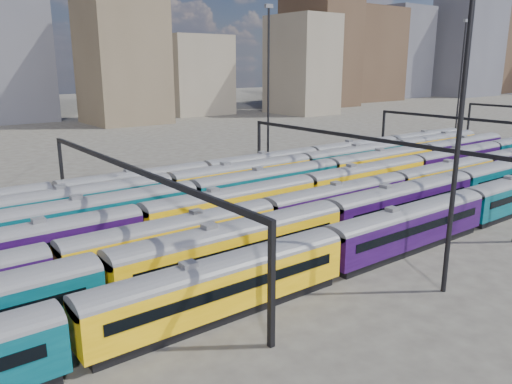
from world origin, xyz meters
TOP-DOWN VIEW (x-y plane):
  - ground at (0.00, 0.00)m, footprint 500.00×500.00m
  - rake_0 at (0.08, -15.00)m, footprint 141.27×2.95m
  - rake_1 at (-4.97, -10.00)m, footprint 128.57×3.13m
  - rake_2 at (11.45, -5.00)m, footprint 118.48×2.89m
  - rake_3 at (11.83, 0.00)m, footprint 102.77×3.01m
  - rake_4 at (-10.78, 5.00)m, footprint 126.38×3.08m
  - rake_5 at (-10.97, 10.00)m, footprint 126.56×3.09m
  - rake_6 at (-2.93, 15.00)m, footprint 116.83×2.85m
  - gantry_1 at (-20.00, 0.00)m, footprint 0.35×40.35m
  - gantry_2 at (10.00, 0.00)m, footprint 0.35×40.35m
  - gantry_3 at (40.00, 0.00)m, footprint 0.35×40.35m
  - mast_2 at (-5.00, -22.00)m, footprint 1.40×0.50m
  - mast_3 at (15.00, 24.00)m, footprint 1.40×0.50m
  - mast_5 at (65.00, 20.00)m, footprint 1.40×0.50m
  - skyline at (104.75, 105.73)m, footprint 399.22×60.48m

SIDE VIEW (x-z plane):
  - ground at x=0.00m, z-range 0.00..0.00m
  - rake_6 at x=-2.93m, z-range 0.12..4.91m
  - rake_2 at x=11.45m, z-range 0.12..4.98m
  - rake_0 at x=0.08m, z-range 0.12..5.09m
  - rake_3 at x=11.83m, z-range 0.13..5.20m
  - rake_4 at x=-10.78m, z-range 0.13..5.32m
  - rake_5 at x=-10.97m, z-range 0.13..5.33m
  - rake_1 at x=-4.97m, z-range 0.13..5.42m
  - gantry_1 at x=-20.00m, z-range 2.78..10.80m
  - gantry_2 at x=10.00m, z-range 2.78..10.80m
  - gantry_3 at x=40.00m, z-range 2.78..10.80m
  - mast_2 at x=-5.00m, z-range 1.17..26.77m
  - mast_3 at x=15.00m, z-range 1.17..26.77m
  - mast_5 at x=65.00m, z-range 1.17..26.77m
  - skyline at x=104.75m, z-range -4.18..45.85m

